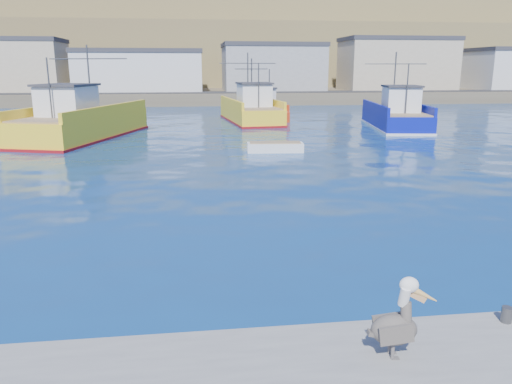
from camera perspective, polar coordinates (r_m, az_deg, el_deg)
ground at (r=12.60m, az=5.84°, el=-10.02°), size 260.00×260.00×0.00m
dock_bollards at (r=9.57m, az=14.32°, el=-14.29°), size 36.20×0.20×0.30m
far_shore at (r=120.48m, az=-6.35°, el=15.83°), size 200.00×81.00×24.00m
trawler_yellow_a at (r=39.24m, az=-19.31°, el=7.50°), size 8.40×14.38×6.81m
trawler_yellow_b at (r=48.56m, az=-0.57°, el=9.28°), size 5.54×12.05×6.57m
trawler_blue at (r=45.15m, az=15.70°, el=8.35°), size 5.60×11.53×6.48m
boat_orange at (r=49.88m, az=0.17°, el=9.32°), size 5.86×7.81×5.96m
skiff_mid at (r=31.15m, az=2.19°, el=5.04°), size 3.55×1.49×0.75m
pelican at (r=8.67m, az=15.80°, el=-14.21°), size 1.13×0.52×1.39m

